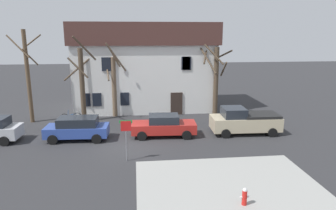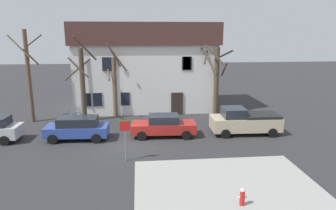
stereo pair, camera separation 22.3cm
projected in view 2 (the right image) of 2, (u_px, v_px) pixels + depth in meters
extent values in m
plane|color=#2D2D30|center=(127.00, 147.00, 20.74)|extent=(120.00, 120.00, 0.00)
cube|color=#999993|center=(229.00, 190.00, 14.85)|extent=(9.10, 7.45, 0.12)
cube|color=white|center=(146.00, 77.00, 31.02)|extent=(13.35, 6.21, 6.40)
cube|color=#4C2D28|center=(145.00, 34.00, 30.06)|extent=(13.85, 6.71, 2.05)
cube|color=#2D231E|center=(177.00, 104.00, 28.72)|extent=(1.10, 0.12, 2.10)
cube|color=black|center=(87.00, 100.00, 27.81)|extent=(0.80, 0.08, 1.20)
cube|color=black|center=(98.00, 99.00, 27.90)|extent=(0.80, 0.08, 1.20)
cube|color=black|center=(125.00, 99.00, 28.14)|extent=(0.80, 0.08, 1.20)
cube|color=black|center=(107.00, 64.00, 27.27)|extent=(0.80, 0.08, 1.20)
cube|color=black|center=(186.00, 63.00, 27.96)|extent=(0.80, 0.08, 1.20)
cube|color=black|center=(187.00, 63.00, 27.97)|extent=(0.80, 0.08, 1.20)
cylinder|color=brown|center=(29.00, 77.00, 25.73)|extent=(0.34, 0.34, 7.80)
cylinder|color=brown|center=(34.00, 40.00, 25.83)|extent=(1.62, 1.06, 1.04)
cylinder|color=brown|center=(18.00, 46.00, 24.29)|extent=(1.82, 0.65, 1.80)
cylinder|color=brown|center=(31.00, 57.00, 24.98)|extent=(0.99, 1.05, 1.42)
cylinder|color=#4C3D2D|center=(83.00, 86.00, 26.06)|extent=(0.41, 0.41, 6.28)
cylinder|color=#4C3D2D|center=(78.00, 69.00, 26.80)|extent=(2.37, 1.14, 1.99)
cylinder|color=#4C3D2D|center=(78.00, 68.00, 24.93)|extent=(1.68, 0.41, 1.72)
cylinder|color=#4C3D2D|center=(85.00, 48.00, 24.65)|extent=(1.71, 1.16, 2.01)
cylinder|color=brown|center=(115.00, 87.00, 27.88)|extent=(0.42, 0.42, 5.42)
cylinder|color=brown|center=(108.00, 71.00, 27.37)|extent=(0.42, 1.20, 1.70)
cylinder|color=brown|center=(108.00, 58.00, 27.85)|extent=(1.44, 1.26, 2.23)
cylinder|color=brown|center=(116.00, 57.00, 26.52)|extent=(1.75, 0.81, 2.53)
cylinder|color=brown|center=(115.00, 57.00, 26.87)|extent=(1.02, 0.55, 1.72)
cylinder|color=#4C3D2D|center=(216.00, 81.00, 28.40)|extent=(0.44, 0.44, 6.25)
cylinder|color=#4C3D2D|center=(207.00, 49.00, 28.05)|extent=(1.01, 1.88, 2.64)
cylinder|color=#4C3D2D|center=(214.00, 54.00, 27.04)|extent=(1.70, 1.12, 1.84)
cylinder|color=#4C3D2D|center=(224.00, 69.00, 28.25)|extent=(0.23, 1.53, 1.48)
cylinder|color=#4C3D2D|center=(221.00, 57.00, 28.92)|extent=(2.14, 1.31, 1.33)
cylinder|color=#4C3D2D|center=(208.00, 60.00, 27.32)|extent=(1.26, 2.13, 2.38)
cylinder|color=black|center=(4.00, 141.00, 20.89)|extent=(0.69, 0.25, 0.68)
cylinder|color=black|center=(16.00, 133.00, 22.59)|extent=(0.69, 0.25, 0.68)
cube|color=#2D4799|center=(77.00, 130.00, 22.00)|extent=(4.47, 1.96, 0.72)
cube|color=#1E232B|center=(78.00, 121.00, 21.85)|extent=(2.79, 1.67, 0.62)
cylinder|color=black|center=(53.00, 139.00, 21.14)|extent=(0.69, 0.25, 0.68)
cylinder|color=black|center=(60.00, 131.00, 22.85)|extent=(0.69, 0.25, 0.68)
cylinder|color=black|center=(96.00, 139.00, 21.30)|extent=(0.69, 0.25, 0.68)
cylinder|color=black|center=(100.00, 131.00, 23.00)|extent=(0.69, 0.25, 0.68)
cube|color=#AD231E|center=(164.00, 127.00, 22.71)|extent=(4.80, 1.97, 0.72)
cube|color=#1E232B|center=(164.00, 119.00, 22.56)|extent=(2.24, 1.64, 0.58)
cylinder|color=black|center=(142.00, 136.00, 21.86)|extent=(0.69, 0.25, 0.68)
cylinder|color=black|center=(142.00, 128.00, 23.56)|extent=(0.69, 0.25, 0.68)
cylinder|color=black|center=(186.00, 135.00, 22.02)|extent=(0.69, 0.25, 0.68)
cylinder|color=black|center=(184.00, 128.00, 23.72)|extent=(0.69, 0.25, 0.68)
cube|color=#C6B793|center=(245.00, 123.00, 23.31)|extent=(5.21, 2.23, 1.00)
cube|color=#1E232B|center=(234.00, 112.00, 23.05)|extent=(1.70, 1.87, 0.70)
cube|color=black|center=(260.00, 115.00, 23.24)|extent=(2.74, 2.07, 0.20)
cylinder|color=black|center=(226.00, 134.00, 22.30)|extent=(0.69, 0.24, 0.68)
cylinder|color=black|center=(219.00, 126.00, 24.30)|extent=(0.69, 0.24, 0.68)
cylinder|color=black|center=(273.00, 133.00, 22.53)|extent=(0.69, 0.24, 0.68)
cylinder|color=black|center=(262.00, 125.00, 24.53)|extent=(0.69, 0.24, 0.68)
cylinder|color=red|center=(242.00, 198.00, 13.37)|extent=(0.22, 0.22, 0.68)
sphere|color=silver|center=(243.00, 191.00, 13.29)|extent=(0.21, 0.21, 0.21)
cylinder|color=silver|center=(239.00, 197.00, 13.35)|extent=(0.10, 0.09, 0.09)
cylinder|color=silver|center=(246.00, 197.00, 13.38)|extent=(0.10, 0.09, 0.09)
cylinder|color=slate|center=(125.00, 141.00, 18.14)|extent=(0.07, 0.07, 2.49)
cube|color=red|center=(125.00, 126.00, 17.91)|extent=(0.60, 0.03, 0.60)
cube|color=#1E8C38|center=(125.00, 122.00, 17.89)|extent=(0.76, 0.02, 0.18)
torus|color=black|center=(78.00, 116.00, 26.96)|extent=(0.70, 0.22, 0.71)
torus|color=black|center=(65.00, 117.00, 26.61)|extent=(0.70, 0.22, 0.71)
cylinder|color=#1E4C8C|center=(71.00, 114.00, 26.73)|extent=(0.98, 0.29, 0.19)
cylinder|color=#1E4C8C|center=(69.00, 112.00, 26.62)|extent=(0.10, 0.06, 0.45)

